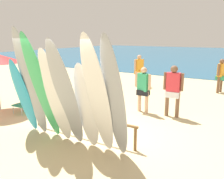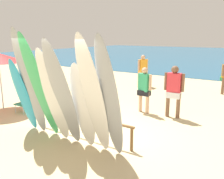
{
  "view_description": "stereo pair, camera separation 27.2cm",
  "coord_description": "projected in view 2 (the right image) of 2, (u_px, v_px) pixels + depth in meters",
  "views": [
    {
      "loc": [
        3.59,
        -4.51,
        2.56
      ],
      "look_at": [
        0.0,
        1.58,
        0.94
      ],
      "focal_mm": 37.79,
      "sensor_mm": 36.0,
      "label": 1
    },
    {
      "loc": [
        3.82,
        -4.37,
        2.56
      ],
      "look_at": [
        0.0,
        1.58,
        0.94
      ],
      "focal_mm": 37.79,
      "sensor_mm": 36.0,
      "label": 2
    }
  ],
  "objects": [
    {
      "name": "beach_chair_red",
      "position": [
        51.0,
        90.0,
        9.53
      ],
      "size": [
        0.7,
        0.85,
        0.8
      ],
      "rotation": [
        0.0,
        0.0,
        0.31
      ],
      "color": "#B7B7BC",
      "rests_on": "ground"
    },
    {
      "name": "beachgoer_by_water",
      "position": [
        144.0,
        87.0,
        7.84
      ],
      "size": [
        0.57,
        0.3,
        1.55
      ],
      "rotation": [
        0.0,
        0.0,
        2.85
      ],
      "color": "tan",
      "rests_on": "ground"
    },
    {
      "name": "surfboard_grey_4",
      "position": [
        63.0,
        95.0,
        5.21
      ],
      "size": [
        0.59,
        0.93,
        2.54
      ],
      "primitive_type": "ellipsoid",
      "rotation": [
        0.33,
        0.0,
        -0.03
      ],
      "color": "#999EA3",
      "rests_on": "ground"
    },
    {
      "name": "beachgoer_near_rack",
      "position": [
        143.0,
        68.0,
        11.95
      ],
      "size": [
        0.42,
        0.55,
        1.61
      ],
      "rotation": [
        0.0,
        0.0,
        4.24
      ],
      "color": "tan",
      "rests_on": "ground"
    },
    {
      "name": "surfboard_grey_7",
      "position": [
        110.0,
        100.0,
        4.67
      ],
      "size": [
        0.51,
        0.81,
        2.63
      ],
      "primitive_type": "ellipsoid",
      "rotation": [
        0.26,
        0.0,
        -0.07
      ],
      "color": "#999EA3",
      "rests_on": "ground"
    },
    {
      "name": "surfboard_green_2",
      "position": [
        40.0,
        88.0,
        5.61
      ],
      "size": [
        0.52,
        0.99,
        2.66
      ],
      "primitive_type": "ellipsoid",
      "rotation": [
        0.33,
        0.0,
        0.02
      ],
      "color": "#38B266",
      "rests_on": "ground"
    },
    {
      "name": "ground",
      "position": [
        201.0,
        70.0,
        17.65
      ],
      "size": [
        60.0,
        60.0,
        0.0
      ],
      "primitive_type": "plane",
      "color": "#D3BC8C"
    },
    {
      "name": "surfboard_rack",
      "position": [
        79.0,
        118.0,
        6.06
      ],
      "size": [
        3.21,
        0.07,
        0.6
      ],
      "color": "brown",
      "rests_on": "ground"
    },
    {
      "name": "surfboard_white_6",
      "position": [
        93.0,
        98.0,
        4.81
      ],
      "size": [
        0.57,
        0.91,
        2.64
      ],
      "primitive_type": "ellipsoid",
      "rotation": [
        0.3,
        0.0,
        -0.06
      ],
      "color": "white",
      "rests_on": "ground"
    },
    {
      "name": "surfboard_grey_1",
      "position": [
        29.0,
        84.0,
        5.86
      ],
      "size": [
        0.55,
        0.78,
        2.77
      ],
      "primitive_type": "ellipsoid",
      "rotation": [
        0.25,
        0.0,
        0.02
      ],
      "color": "#999EA3",
      "rests_on": "ground"
    },
    {
      "name": "beach_chair_blue",
      "position": [
        28.0,
        99.0,
        8.11
      ],
      "size": [
        0.5,
        0.69,
        0.82
      ],
      "rotation": [
        0.0,
        0.0,
        -0.0
      ],
      "color": "#B7B7BC",
      "rests_on": "ground"
    },
    {
      "name": "surfboard_white_3",
      "position": [
        53.0,
        97.0,
        5.47
      ],
      "size": [
        0.6,
        0.79,
        2.33
      ],
      "primitive_type": "ellipsoid",
      "rotation": [
        0.3,
        0.0,
        -0.02
      ],
      "color": "white",
      "rests_on": "ground"
    },
    {
      "name": "surfboard_teal_0",
      "position": [
        23.0,
        96.0,
        6.19
      ],
      "size": [
        0.47,
        0.7,
        2.03
      ],
      "primitive_type": "ellipsoid",
      "rotation": [
        0.3,
        0.0,
        0.02
      ],
      "color": "#289EC6",
      "rests_on": "ground"
    },
    {
      "name": "beachgoer_strolling",
      "position": [
        174.0,
        88.0,
        7.36
      ],
      "size": [
        0.63,
        0.27,
        1.66
      ],
      "rotation": [
        0.0,
        0.0,
        0.07
      ],
      "color": "brown",
      "rests_on": "ground"
    },
    {
      "name": "surfboard_white_5",
      "position": [
        83.0,
        107.0,
        5.2
      ],
      "size": [
        0.54,
        0.59,
        2.04
      ],
      "primitive_type": "ellipsoid",
      "rotation": [
        0.24,
        0.0,
        0.02
      ],
      "color": "white",
      "rests_on": "ground"
    }
  ]
}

